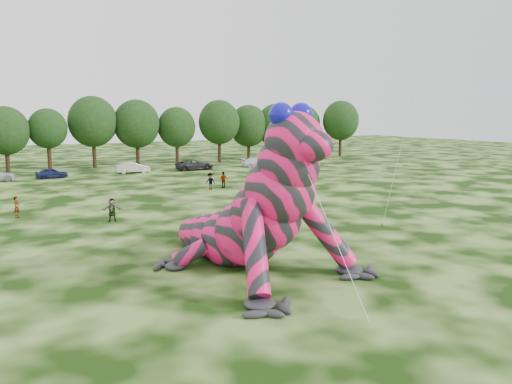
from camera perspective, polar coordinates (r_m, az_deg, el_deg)
The scene contains 20 objects.
ground at distance 20.58m, azimuth -4.09°, elevation -14.06°, with size 240.00×240.00×0.00m, color #16330A.
inflatable_gecko at distance 26.27m, azimuth -2.78°, elevation 0.76°, with size 14.43×17.13×8.57m, color #F51361, non-canonical shape.
tree_8 at distance 74.30m, azimuth -26.67°, elevation 5.32°, with size 6.14×5.53×8.94m, color black, non-canonical shape.
tree_9 at distance 75.12m, azimuth -22.64°, elevation 5.52°, with size 5.27×4.74×8.68m, color black, non-canonical shape.
tree_10 at distance 77.32m, azimuth -18.11°, elevation 6.52°, with size 7.09×6.38×10.50m, color black, non-canonical shape.
tree_11 at distance 78.48m, azimuth -13.45°, elevation 6.59°, with size 7.01×6.31×10.07m, color black, non-canonical shape.
tree_12 at distance 80.04m, azimuth -9.04°, elevation 6.38°, with size 5.99×5.39×8.97m, color black, non-canonical shape.
tree_13 at distance 82.23m, azimuth -4.22°, elevation 6.94°, with size 6.83×6.15×10.13m, color black, non-canonical shape.
tree_14 at distance 86.54m, azimuth -0.85°, elevation 6.83°, with size 6.82×6.14×9.40m, color black, non-canonical shape.
tree_15 at distance 88.24m, azimuth 2.32°, elevation 6.94°, with size 7.17×6.45×9.63m, color black, non-canonical shape.
tree_16 at distance 93.42m, azimuth 5.46°, elevation 6.94°, with size 6.26×5.63×9.37m, color black, non-canonical shape.
tree_17 at distance 95.16m, azimuth 9.64°, elevation 7.17°, with size 6.98×6.28×10.30m, color black, non-canonical shape.
car_4 at distance 66.96m, azimuth -22.31°, elevation 2.01°, with size 1.53×3.80×1.30m, color #151C47.
car_5 at distance 69.47m, azimuth -13.90°, elevation 2.73°, with size 1.56×4.48×1.48m, color beige.
car_6 at distance 71.43m, azimuth -7.02°, elevation 3.10°, with size 2.48×5.37×1.49m, color #262729.
car_7 at distance 75.27m, azimuth 0.12°, elevation 3.43°, with size 1.94×4.78×1.39m, color white.
spectator_3 at distance 54.18m, azimuth -3.74°, elevation 1.40°, with size 1.02×0.43×1.75m, color gray.
spectator_2 at distance 52.92m, azimuth -5.25°, elevation 1.23°, with size 1.16×0.66×1.79m, color gray.
spectator_5 at distance 38.87m, azimuth -16.13°, elevation -1.98°, with size 1.61×0.51×1.73m, color gray.
spectator_0 at distance 42.73m, azimuth -25.66°, elevation -1.58°, with size 0.62×0.40×1.69m, color gray.
Camera 1 is at (-8.07, -17.12, 8.07)m, focal length 35.00 mm.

